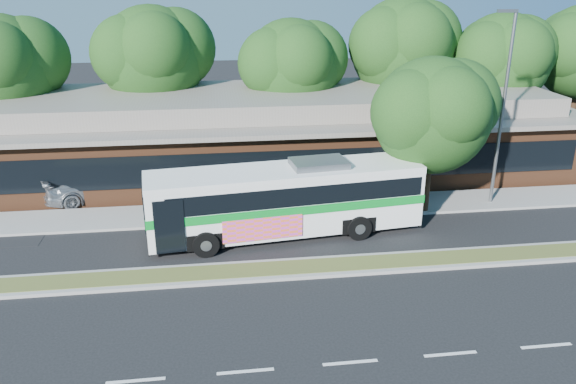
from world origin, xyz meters
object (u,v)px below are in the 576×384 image
(sedan, at_px, (100,183))
(lamp_post, at_px, (503,105))
(transit_bus, at_px, (287,195))
(sidewalk_tree, at_px, (439,112))

(sedan, bearing_deg, lamp_post, -121.36)
(transit_bus, relative_size, sidewalk_tree, 1.63)
(sedan, height_order, sidewalk_tree, sidewalk_tree)
(lamp_post, distance_m, sidewalk_tree, 3.22)
(sidewalk_tree, bearing_deg, lamp_post, 7.50)
(transit_bus, bearing_deg, lamp_post, 5.43)
(lamp_post, height_order, sedan, lamp_post)
(lamp_post, distance_m, transit_bus, 10.94)
(lamp_post, relative_size, sidewalk_tree, 1.26)
(transit_bus, distance_m, sidewalk_tree, 7.86)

